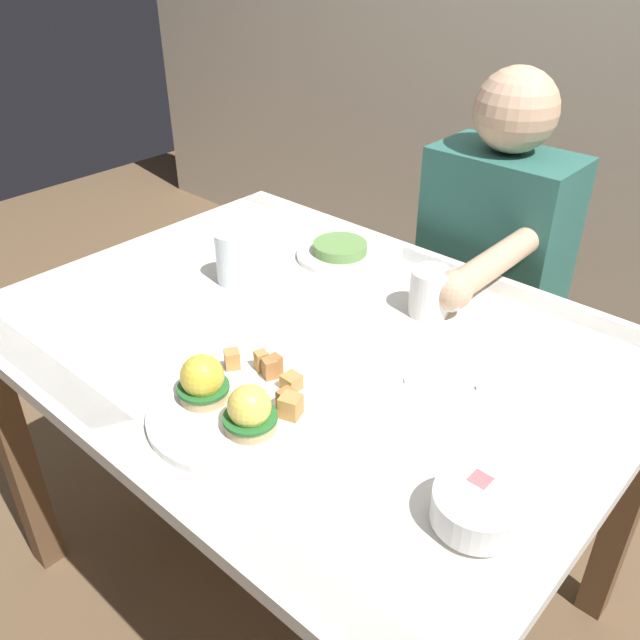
% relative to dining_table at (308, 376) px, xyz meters
% --- Properties ---
extents(ground_plane, '(6.00, 6.00, 0.00)m').
position_rel_dining_table_xyz_m(ground_plane, '(0.00, 0.00, -0.63)').
color(ground_plane, brown).
extents(dining_table, '(1.20, 0.90, 0.74)m').
position_rel_dining_table_xyz_m(dining_table, '(0.00, 0.00, 0.00)').
color(dining_table, white).
rests_on(dining_table, ground_plane).
extents(eggs_benedict_plate, '(0.27, 0.27, 0.09)m').
position_rel_dining_table_xyz_m(eggs_benedict_plate, '(0.08, -0.26, 0.13)').
color(eggs_benedict_plate, white).
rests_on(eggs_benedict_plate, dining_table).
extents(fruit_bowl, '(0.12, 0.12, 0.06)m').
position_rel_dining_table_xyz_m(fruit_bowl, '(0.48, -0.19, 0.14)').
color(fruit_bowl, white).
rests_on(fruit_bowl, dining_table).
extents(coffee_mug, '(0.11, 0.08, 0.09)m').
position_rel_dining_table_xyz_m(coffee_mug, '(0.13, 0.21, 0.16)').
color(coffee_mug, white).
rests_on(coffee_mug, dining_table).
extents(fork, '(0.14, 0.11, 0.00)m').
position_rel_dining_table_xyz_m(fork, '(0.30, 0.05, 0.11)').
color(fork, silver).
rests_on(fork, dining_table).
extents(water_glass_near, '(0.07, 0.07, 0.11)m').
position_rel_dining_table_xyz_m(water_glass_near, '(-0.25, 0.04, 0.16)').
color(water_glass_near, silver).
rests_on(water_glass_near, dining_table).
extents(side_plate, '(0.20, 0.20, 0.04)m').
position_rel_dining_table_xyz_m(side_plate, '(-0.16, 0.28, 0.12)').
color(side_plate, white).
rests_on(side_plate, dining_table).
extents(diner_person, '(0.34, 0.54, 1.14)m').
position_rel_dining_table_xyz_m(diner_person, '(0.05, 0.60, 0.02)').
color(diner_person, '#33333D').
rests_on(diner_person, ground_plane).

